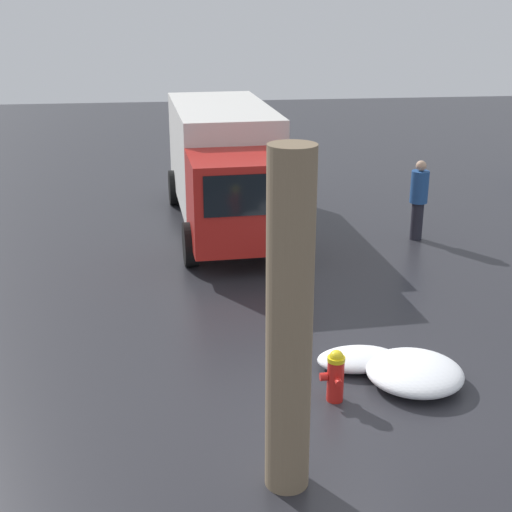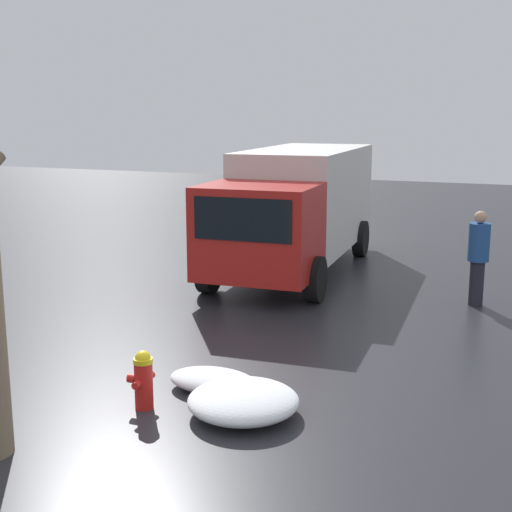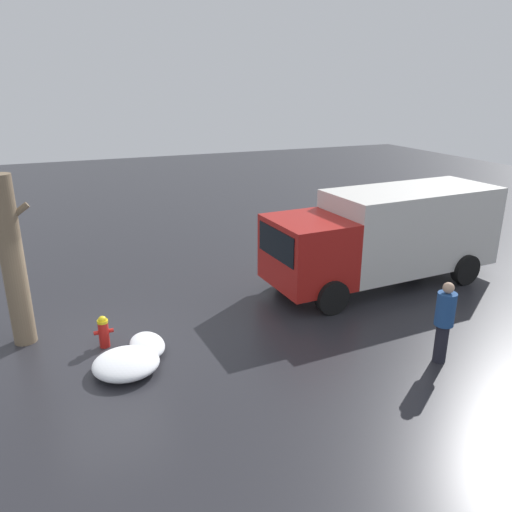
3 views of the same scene
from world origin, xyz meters
TOP-DOWN VIEW (x-y plane):
  - ground_plane at (0.00, 0.00)m, footprint 60.00×60.00m
  - fire_hydrant at (-0.00, 0.00)m, footprint 0.43×0.34m
  - tree_trunk at (-1.65, 0.94)m, footprint 0.75×0.49m
  - delivery_truck at (8.13, 0.78)m, footprint 7.10×2.80m
  - pedestrian at (6.52, -3.38)m, footprint 0.39×0.39m
  - snow_pile_by_hydrant at (0.29, -1.22)m, footprint 1.37×1.37m
  - snow_pile_curbside at (0.85, -0.55)m, footprint 0.75×1.22m

SIDE VIEW (x-z plane):
  - ground_plane at x=0.00m, z-range 0.00..0.00m
  - snow_pile_curbside at x=0.85m, z-range 0.00..0.27m
  - snow_pile_by_hydrant at x=0.29m, z-range 0.00..0.36m
  - fire_hydrant at x=0.00m, z-range 0.01..0.76m
  - pedestrian at x=6.52m, z-range 0.08..1.89m
  - delivery_truck at x=8.13m, z-range 0.14..2.89m
  - tree_trunk at x=-1.65m, z-range 0.01..3.87m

